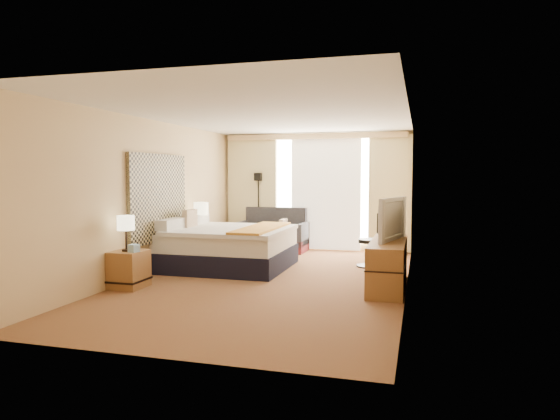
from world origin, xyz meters
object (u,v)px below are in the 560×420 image
(media_dresser, at_px, (388,264))
(lamp_right, at_px, (201,209))
(loveseat, at_px, (273,236))
(nightstand_left, at_px, (129,269))
(bed, at_px, (227,247))
(desk_chair, at_px, (373,243))
(lamp_left, at_px, (126,224))
(television, at_px, (386,219))
(nightstand_right, at_px, (200,246))
(floor_lamp, at_px, (258,195))

(media_dresser, xyz_separation_m, lamp_right, (-3.66, 1.41, 0.66))
(loveseat, bearing_deg, nightstand_left, -103.97)
(bed, relative_size, desk_chair, 2.15)
(lamp_left, relative_size, television, 0.48)
(lamp_right, bearing_deg, media_dresser, -21.06)
(nightstand_right, height_order, lamp_left, lamp_left)
(desk_chair, bearing_deg, floor_lamp, 152.97)
(television, bearing_deg, lamp_left, 123.64)
(desk_chair, relative_size, television, 0.90)
(floor_lamp, xyz_separation_m, lamp_left, (-0.59, -4.41, -0.25))
(loveseat, distance_m, lamp_left, 4.32)
(floor_lamp, bearing_deg, nightstand_left, -97.75)
(bed, height_order, television, television)
(nightstand_left, height_order, loveseat, loveseat)
(bed, xyz_separation_m, lamp_left, (-0.81, -1.96, 0.58))
(loveseat, relative_size, desk_chair, 1.52)
(loveseat, height_order, lamp_right, lamp_right)
(media_dresser, height_order, desk_chair, desk_chair)
(media_dresser, xyz_separation_m, television, (-0.05, 0.11, 0.67))
(desk_chair, distance_m, lamp_right, 3.34)
(floor_lamp, bearing_deg, desk_chair, -31.36)
(media_dresser, bearing_deg, desk_chair, 102.81)
(nightstand_right, height_order, television, television)
(desk_chair, bearing_deg, lamp_left, -136.17)
(nightstand_left, xyz_separation_m, nightstand_right, (0.00, 2.50, 0.00))
(nightstand_left, distance_m, nightstand_right, 2.50)
(floor_lamp, bearing_deg, nightstand_right, -107.75)
(nightstand_left, xyz_separation_m, desk_chair, (3.33, 2.68, 0.17))
(lamp_left, distance_m, television, 3.84)
(nightstand_left, xyz_separation_m, lamp_right, (0.04, 2.46, 0.73))
(bed, bearing_deg, nightstand_right, 143.43)
(bed, height_order, loveseat, bed)
(floor_lamp, distance_m, lamp_left, 4.46)
(media_dresser, bearing_deg, nightstand_left, -164.16)
(floor_lamp, distance_m, lamp_right, 1.98)
(lamp_right, bearing_deg, loveseat, 59.26)
(desk_chair, relative_size, lamp_right, 1.69)
(bed, distance_m, lamp_right, 1.14)
(bed, height_order, lamp_left, lamp_left)
(nightstand_right, bearing_deg, nightstand_left, -90.00)
(floor_lamp, relative_size, television, 1.55)
(lamp_left, bearing_deg, desk_chair, 39.50)
(nightstand_right, xyz_separation_m, lamp_right, (0.04, -0.04, 0.73))
(nightstand_right, distance_m, loveseat, 1.89)
(bed, bearing_deg, floor_lamp, 95.05)
(television, bearing_deg, floor_lamp, 58.97)
(lamp_left, xyz_separation_m, television, (3.65, 1.21, 0.06))
(television, bearing_deg, media_dresser, -139.50)
(desk_chair, xyz_separation_m, television, (0.32, -1.53, 0.58))
(desk_chair, xyz_separation_m, lamp_left, (-3.33, -2.74, 0.52))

